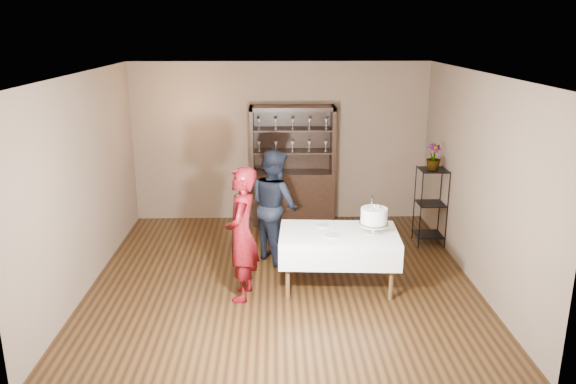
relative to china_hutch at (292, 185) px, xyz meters
name	(u,v)px	position (x,y,z in m)	size (l,w,h in m)	color
floor	(283,278)	(-0.20, -2.25, -0.66)	(5.00, 5.00, 0.00)	black
ceiling	(282,73)	(-0.20, -2.25, 2.04)	(5.00, 5.00, 0.00)	white
back_wall	(280,142)	(-0.20, 0.25, 0.69)	(5.00, 0.02, 2.70)	brown
wall_left	(85,182)	(-2.70, -2.25, 0.69)	(0.02, 5.00, 2.70)	brown
wall_right	(477,180)	(2.30, -2.25, 0.69)	(0.02, 5.00, 2.70)	brown
china_hutch	(292,185)	(0.00, 0.00, 0.00)	(1.40, 0.48, 2.00)	black
plant_etagere	(431,203)	(2.08, -1.05, -0.01)	(0.42, 0.42, 1.20)	black
cake_table	(339,245)	(0.51, -2.51, -0.10)	(1.54, 1.01, 0.74)	white
woman	(242,234)	(-0.70, -2.78, 0.17)	(0.61, 0.40, 1.67)	#350410
man	(274,205)	(-0.31, -1.57, 0.14)	(0.79, 0.61, 1.62)	black
cake	(374,217)	(0.94, -2.54, 0.28)	(0.37, 0.37, 0.51)	silver
plate_near	(332,236)	(0.41, -2.65, 0.09)	(0.20, 0.20, 0.01)	silver
plate_far	(323,226)	(0.33, -2.28, 0.09)	(0.17, 0.17, 0.01)	silver
potted_plant	(434,157)	(2.07, -1.08, 0.72)	(0.22, 0.22, 0.39)	#3D602E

